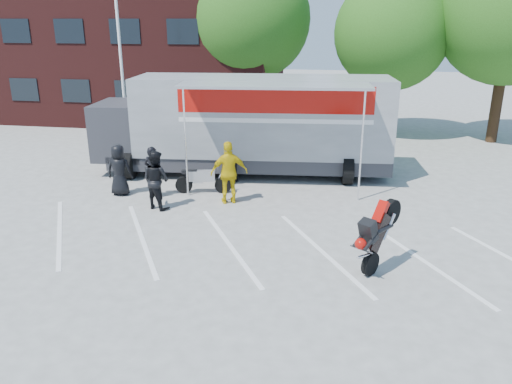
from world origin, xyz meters
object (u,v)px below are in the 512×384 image
(tree_right, at_px, (511,12))
(spectator_leather_b, at_px, (153,172))
(spectator_leather_a, at_px, (119,170))
(spectator_hivis, at_px, (229,173))
(stunt_bike_rider, at_px, (383,266))
(transporter_truck, at_px, (249,173))
(flagpole, at_px, (124,32))
(parked_motorcycle, at_px, (204,193))
(tree_left, at_px, (251,19))
(spectator_leather_c, at_px, (156,180))
(tree_mid, at_px, (392,33))

(tree_right, bearing_deg, spectator_leather_b, -141.79)
(spectator_leather_a, height_order, spectator_hivis, spectator_hivis)
(stunt_bike_rider, xyz_separation_m, spectator_hivis, (-4.56, 3.61, 1.00))
(transporter_truck, bearing_deg, stunt_bike_rider, -62.11)
(flagpole, relative_size, parked_motorcycle, 4.15)
(stunt_bike_rider, relative_size, spectator_leather_a, 1.09)
(flagpole, xyz_separation_m, transporter_truck, (5.78, -2.57, -5.05))
(flagpole, height_order, tree_left, tree_left)
(stunt_bike_rider, distance_m, spectator_leather_c, 7.28)
(tree_left, xyz_separation_m, spectator_leather_c, (-0.58, -12.77, -4.65))
(spectator_leather_a, bearing_deg, flagpole, -74.43)
(tree_right, distance_m, spectator_leather_b, 17.36)
(transporter_truck, height_order, spectator_hivis, spectator_hivis)
(tree_mid, distance_m, spectator_leather_c, 14.57)
(spectator_hivis, bearing_deg, spectator_leather_b, -24.85)
(spectator_leather_b, relative_size, spectator_hivis, 0.85)
(tree_left, height_order, spectator_hivis, tree_left)
(tree_right, bearing_deg, spectator_leather_c, -138.12)
(tree_mid, distance_m, stunt_bike_rider, 15.39)
(spectator_leather_b, bearing_deg, stunt_bike_rider, 161.52)
(flagpole, xyz_separation_m, spectator_leather_b, (3.19, -5.78, -4.21))
(spectator_leather_b, bearing_deg, transporter_truck, -119.60)
(flagpole, height_order, spectator_leather_b, flagpole)
(flagpole, height_order, spectator_leather_c, flagpole)
(tree_left, xyz_separation_m, spectator_leather_a, (-2.22, -11.80, -4.72))
(tree_right, bearing_deg, tree_left, 172.87)
(tree_left, bearing_deg, parked_motorcycle, -87.68)
(spectator_leather_c, bearing_deg, transporter_truck, -93.11)
(transporter_truck, relative_size, spectator_leather_a, 6.65)
(transporter_truck, distance_m, spectator_leather_b, 4.21)
(tree_right, xyz_separation_m, parked_motorcycle, (-11.55, -9.66, -5.88))
(tree_mid, relative_size, stunt_bike_rider, 4.16)
(tree_right, bearing_deg, stunt_bike_rider, -112.82)
(tree_right, height_order, parked_motorcycle, tree_right)
(tree_mid, height_order, spectator_leather_b, tree_mid)
(stunt_bike_rider, bearing_deg, spectator_leather_a, -169.52)
(tree_left, height_order, tree_right, tree_right)
(stunt_bike_rider, distance_m, spectator_hivis, 5.90)
(tree_right, distance_m, stunt_bike_rider, 16.34)
(tree_mid, bearing_deg, spectator_leather_c, -122.76)
(transporter_truck, xyz_separation_m, spectator_leather_c, (-2.11, -4.20, 0.91))
(flagpole, xyz_separation_m, spectator_hivis, (5.77, -5.94, -4.06))
(spectator_hivis, bearing_deg, tree_right, -156.32)
(tree_mid, bearing_deg, spectator_hivis, -116.59)
(transporter_truck, bearing_deg, spectator_leather_c, -121.91)
(tree_left, relative_size, spectator_leather_a, 5.08)
(transporter_truck, relative_size, stunt_bike_rider, 6.12)
(transporter_truck, bearing_deg, spectator_leather_a, -144.61)
(stunt_bike_rider, relative_size, spectator_leather_c, 1.01)
(spectator_hivis, bearing_deg, spectator_leather_a, -23.40)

